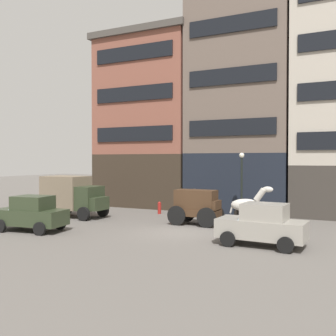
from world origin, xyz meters
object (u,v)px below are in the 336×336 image
object	(u,v)px
streetlamp_curbside	(242,176)
fire_hydrant_curbside	(159,208)
cargo_wagon	(197,205)
sedan_dark	(262,225)
draft_horse	(248,205)
delivery_truck_near	(73,195)
sedan_light	(31,213)
pedestrian_officer	(194,201)

from	to	relation	value
streetlamp_curbside	fire_hydrant_curbside	distance (m)	6.15
cargo_wagon	sedan_dark	distance (m)	5.88
fire_hydrant_curbside	draft_horse	bearing A→B (deg)	-23.76
delivery_truck_near	streetlamp_curbside	world-z (taller)	streetlamp_curbside
sedan_light	pedestrian_officer	size ratio (longest dim) A/B	2.15
pedestrian_officer	fire_hydrant_curbside	xyz separation A→B (m)	(-2.56, -0.01, -0.55)
draft_horse	delivery_truck_near	size ratio (longest dim) A/B	0.53
sedan_light	pedestrian_officer	xyz separation A→B (m)	(5.69, 8.52, 0.07)
draft_horse	fire_hydrant_curbside	bearing A→B (deg)	156.24
sedan_light	pedestrian_officer	world-z (taller)	sedan_light
pedestrian_officer	delivery_truck_near	bearing A→B (deg)	-152.13
fire_hydrant_curbside	cargo_wagon	bearing A→B (deg)	-37.70
pedestrian_officer	sedan_light	bearing A→B (deg)	-123.77
cargo_wagon	delivery_truck_near	distance (m)	8.33
delivery_truck_near	sedan_dark	world-z (taller)	delivery_truck_near
cargo_wagon	pedestrian_officer	size ratio (longest dim) A/B	1.63
sedan_dark	sedan_light	size ratio (longest dim) A/B	0.98
draft_horse	sedan_dark	size ratio (longest dim) A/B	0.62
draft_horse	delivery_truck_near	bearing A→B (deg)	-176.69
pedestrian_officer	sedan_dark	bearing A→B (deg)	-49.57
sedan_dark	fire_hydrant_curbside	distance (m)	10.81
draft_horse	fire_hydrant_curbside	size ratio (longest dim) A/B	2.83
draft_horse	streetlamp_curbside	size ratio (longest dim) A/B	0.57
fire_hydrant_curbside	delivery_truck_near	bearing A→B (deg)	-140.19
sedan_light	fire_hydrant_curbside	bearing A→B (deg)	69.75
sedan_dark	fire_hydrant_curbside	world-z (taller)	sedan_dark
delivery_truck_near	pedestrian_officer	size ratio (longest dim) A/B	2.46
pedestrian_officer	draft_horse	bearing A→B (deg)	-35.18
cargo_wagon	draft_horse	xyz separation A→B (m)	(2.95, -0.00, 0.12)
sedan_dark	streetlamp_curbside	xyz separation A→B (m)	(-2.66, 6.69, 1.76)
draft_horse	streetlamp_curbside	bearing A→B (deg)	111.41
draft_horse	fire_hydrant_curbside	xyz separation A→B (m)	(-6.85, 3.02, -0.84)
sedan_light	draft_horse	bearing A→B (deg)	28.79
draft_horse	sedan_light	size ratio (longest dim) A/B	0.61
delivery_truck_near	sedan_light	xyz separation A→B (m)	(1.26, -4.84, -0.51)
pedestrian_officer	fire_hydrant_curbside	world-z (taller)	pedestrian_officer
delivery_truck_near	fire_hydrant_curbside	world-z (taller)	delivery_truck_near
cargo_wagon	sedan_light	world-z (taller)	cargo_wagon
streetlamp_curbside	fire_hydrant_curbside	world-z (taller)	streetlamp_curbside
streetlamp_curbside	cargo_wagon	bearing A→B (deg)	-122.26
delivery_truck_near	pedestrian_officer	world-z (taller)	delivery_truck_near
cargo_wagon	fire_hydrant_curbside	distance (m)	4.98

